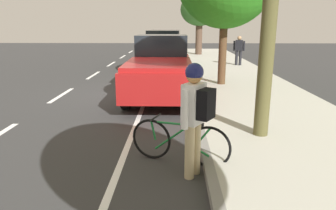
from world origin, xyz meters
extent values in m
plane|color=#323232|center=(0.00, 0.00, 0.00)|extent=(58.14, 58.14, 0.00)
cube|color=#B0ADA0|center=(3.83, 0.00, 0.07)|extent=(3.76, 36.34, 0.15)
cube|color=gray|center=(1.86, 0.00, 0.07)|extent=(0.16, 36.34, 0.15)
cube|color=white|center=(-2.49, -0.27, 0.00)|extent=(0.14, 2.20, 0.01)
cube|color=white|center=(-2.49, 3.93, 0.00)|extent=(0.14, 2.20, 0.01)
cube|color=white|center=(-2.49, 8.13, 0.00)|extent=(0.14, 2.20, 0.01)
cube|color=white|center=(-2.49, 12.33, 0.00)|extent=(0.14, 2.20, 0.01)
cube|color=white|center=(-2.49, 16.53, 0.00)|extent=(0.14, 2.20, 0.01)
cube|color=white|center=(0.39, 0.00, 0.00)|extent=(0.12, 36.34, 0.01)
cube|color=maroon|center=(0.85, -0.32, 0.75)|extent=(1.96, 5.30, 0.80)
cube|color=black|center=(0.85, 0.61, 1.55)|extent=(1.73, 1.50, 0.80)
cube|color=maroon|center=(0.85, -1.51, 1.21)|extent=(1.86, 2.65, 0.12)
cylinder|color=black|center=(1.75, 1.33, 0.40)|extent=(0.22, 0.80, 0.80)
cylinder|color=black|center=(-0.05, 1.33, 0.40)|extent=(0.22, 0.80, 0.80)
cylinder|color=black|center=(1.75, -1.96, 0.40)|extent=(0.22, 0.80, 0.80)
cylinder|color=black|center=(-0.05, -1.96, 0.40)|extent=(0.22, 0.80, 0.80)
cube|color=#1E512D|center=(0.72, 7.11, 0.78)|extent=(2.06, 4.76, 0.90)
cube|color=black|center=(0.72, 7.11, 1.61)|extent=(1.78, 3.16, 0.76)
cylinder|color=black|center=(1.65, 8.54, 0.38)|extent=(0.25, 0.77, 0.76)
cylinder|color=black|center=(-0.10, 8.60, 0.38)|extent=(0.25, 0.77, 0.76)
cylinder|color=black|center=(1.55, 5.63, 0.38)|extent=(0.25, 0.77, 0.76)
cylinder|color=black|center=(-0.20, 5.69, 0.38)|extent=(0.25, 0.77, 0.76)
cube|color=tan|center=(0.74, 13.12, 0.60)|extent=(1.91, 4.46, 0.64)
cube|color=black|center=(0.74, 13.12, 1.22)|extent=(1.62, 2.15, 0.60)
cylinder|color=black|center=(1.59, 14.46, 0.33)|extent=(0.24, 0.67, 0.66)
cylinder|color=black|center=(-0.03, 14.51, 0.33)|extent=(0.24, 0.67, 0.66)
cylinder|color=black|center=(1.50, 11.73, 0.33)|extent=(0.24, 0.67, 0.66)
cylinder|color=black|center=(-0.12, 11.79, 0.33)|extent=(0.24, 0.67, 0.66)
torus|color=black|center=(0.91, -5.25, 0.36)|extent=(0.70, 0.29, 0.72)
torus|color=black|center=(1.88, -5.61, 0.36)|extent=(0.70, 0.29, 0.72)
cylinder|color=#197233|center=(1.27, -5.38, 0.45)|extent=(0.62, 0.26, 0.54)
cylinder|color=#197233|center=(1.61, -5.51, 0.44)|extent=(0.14, 0.08, 0.50)
cylinder|color=#197233|center=(1.32, -5.40, 0.70)|extent=(0.70, 0.28, 0.05)
cylinder|color=#197233|center=(1.72, -5.55, 0.28)|extent=(0.34, 0.16, 0.20)
cylinder|color=#197233|center=(1.77, -5.57, 0.53)|extent=(0.26, 0.12, 0.35)
cylinder|color=#197233|center=(0.94, -5.26, 0.53)|extent=(0.12, 0.07, 0.35)
cube|color=black|center=(1.66, -5.53, 0.73)|extent=(0.26, 0.18, 0.05)
cylinder|color=black|center=(0.98, -5.28, 0.77)|extent=(0.18, 0.44, 0.03)
cylinder|color=#C6B284|center=(1.65, -5.79, 0.43)|extent=(0.15, 0.15, 0.86)
cylinder|color=#C6B284|center=(1.54, -5.96, 0.43)|extent=(0.15, 0.15, 0.86)
cube|color=white|center=(1.59, -5.88, 1.17)|extent=(0.40, 0.44, 0.61)
cylinder|color=white|center=(1.73, -5.66, 1.14)|extent=(0.10, 0.10, 0.58)
cylinder|color=white|center=(1.46, -6.10, 1.14)|extent=(0.10, 0.10, 0.58)
sphere|color=tan|center=(1.59, -5.88, 1.59)|extent=(0.24, 0.24, 0.24)
sphere|color=navy|center=(1.59, -5.88, 1.64)|extent=(0.27, 0.27, 0.27)
cube|color=black|center=(1.76, -5.98, 1.19)|extent=(0.31, 0.35, 0.44)
cylinder|color=#4F4A28|center=(3.05, -4.38, 1.91)|extent=(0.29, 0.29, 3.52)
cylinder|color=#4B331F|center=(3.05, 1.12, 1.59)|extent=(0.28, 0.28, 2.89)
cylinder|color=#4E392C|center=(3.05, 12.81, 1.36)|extent=(0.48, 0.48, 2.42)
ellipsoid|color=#3A7532|center=(3.05, 12.81, 3.32)|extent=(2.72, 2.72, 2.30)
cylinder|color=black|center=(4.84, 6.62, 0.54)|extent=(0.15, 0.15, 0.78)
cylinder|color=black|center=(4.65, 6.68, 0.54)|extent=(0.15, 0.15, 0.78)
cube|color=black|center=(4.75, 6.65, 1.21)|extent=(0.43, 0.33, 0.55)
cylinder|color=black|center=(5.00, 6.58, 1.18)|extent=(0.10, 0.10, 0.52)
cylinder|color=black|center=(4.50, 6.73, 1.18)|extent=(0.10, 0.10, 0.52)
sphere|color=#A77D56|center=(4.75, 6.65, 1.59)|extent=(0.22, 0.22, 0.22)
camera|label=1|loc=(1.31, -10.35, 2.31)|focal=33.24mm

